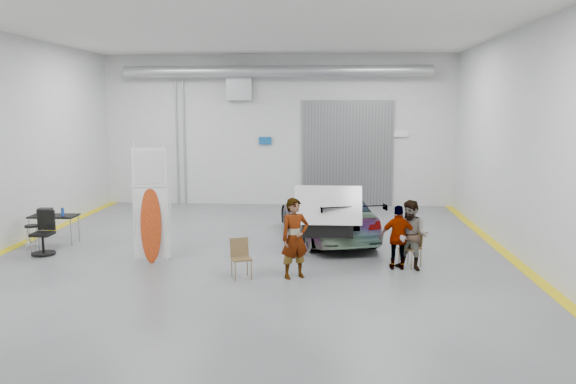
# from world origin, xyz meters

# --- Properties ---
(ground) EXTENTS (16.00, 16.00, 0.00)m
(ground) POSITION_xyz_m (0.00, 0.00, 0.00)
(ground) COLOR #5A5D61
(ground) RESTS_ON ground
(room_shell) EXTENTS (14.02, 16.18, 6.01)m
(room_shell) POSITION_xyz_m (0.24, 2.22, 4.08)
(room_shell) COLOR silver
(room_shell) RESTS_ON ground
(sedan_car) EXTENTS (3.43, 5.51, 1.49)m
(sedan_car) POSITION_xyz_m (2.02, 2.15, 0.74)
(sedan_car) COLOR white
(sedan_car) RESTS_ON ground
(person_a) EXTENTS (0.81, 0.72, 1.88)m
(person_a) POSITION_xyz_m (1.27, -1.88, 0.94)
(person_a) COLOR #875D4A
(person_a) RESTS_ON ground
(person_b) EXTENTS (1.05, 0.97, 1.72)m
(person_b) POSITION_xyz_m (4.06, -1.05, 0.86)
(person_b) COLOR #486384
(person_b) RESTS_ON ground
(person_c) EXTENTS (0.92, 0.38, 1.59)m
(person_c) POSITION_xyz_m (3.75, -1.02, 0.79)
(person_c) COLOR #AA5838
(person_c) RESTS_ON ground
(surfboard_display) EXTENTS (0.88, 0.33, 3.11)m
(surfboard_display) POSITION_xyz_m (-2.48, -0.85, 1.26)
(surfboard_display) COLOR white
(surfboard_display) RESTS_ON ground
(folding_chair_near) EXTENTS (0.56, 0.59, 0.91)m
(folding_chair_near) POSITION_xyz_m (0.04, -2.02, 0.29)
(folding_chair_near) COLOR brown
(folding_chair_near) RESTS_ON ground
(folding_chair_far) EXTENTS (0.61, 0.69, 0.92)m
(folding_chair_far) POSITION_xyz_m (4.07, -0.79, 0.29)
(folding_chair_far) COLOR brown
(folding_chair_far) RESTS_ON ground
(shop_stool) EXTENTS (0.38, 0.38, 0.75)m
(shop_stool) POSITION_xyz_m (-6.03, -0.06, 0.37)
(shop_stool) COLOR black
(shop_stool) RESTS_ON ground
(work_table) EXTENTS (1.34, 0.70, 1.08)m
(work_table) POSITION_xyz_m (-5.96, 0.93, 0.83)
(work_table) COLOR #96989E
(work_table) RESTS_ON ground
(office_chair) EXTENTS (0.62, 0.62, 1.16)m
(office_chair) POSITION_xyz_m (-5.59, -0.27, 0.51)
(office_chair) COLOR black
(office_chair) RESTS_ON ground
(trunk_lid) EXTENTS (1.74, 1.05, 0.04)m
(trunk_lid) POSITION_xyz_m (2.02, -0.17, 1.51)
(trunk_lid) COLOR silver
(trunk_lid) RESTS_ON sedan_car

